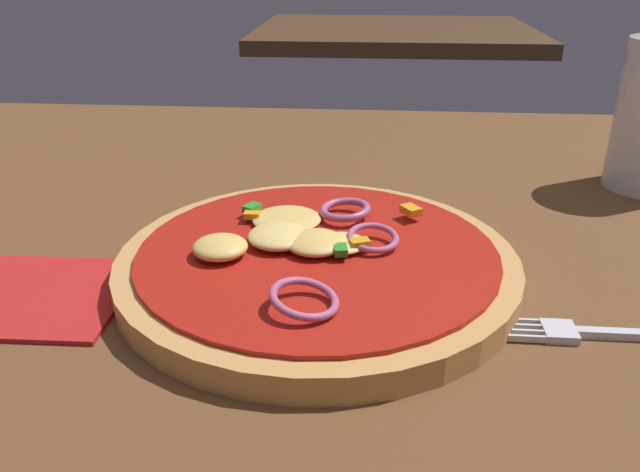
% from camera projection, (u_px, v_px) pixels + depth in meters
% --- Properties ---
extents(dining_table, '(1.47, 0.83, 0.03)m').
position_uv_depth(dining_table, '(343.00, 273.00, 0.45)').
color(dining_table, brown).
rests_on(dining_table, ground).
extents(pizza, '(0.26, 0.26, 0.03)m').
position_uv_depth(pizza, '(316.00, 262.00, 0.41)').
color(pizza, tan).
rests_on(pizza, dining_table).
extents(fork, '(0.15, 0.02, 0.01)m').
position_uv_depth(fork, '(609.00, 334.00, 0.35)').
color(fork, silver).
rests_on(fork, dining_table).
extents(napkin, '(0.15, 0.10, 0.00)m').
position_uv_depth(napkin, '(7.00, 294.00, 0.39)').
color(napkin, '#B21E1E').
rests_on(napkin, dining_table).
extents(background_table, '(0.71, 0.58, 0.03)m').
position_uv_depth(background_table, '(395.00, 34.00, 1.65)').
color(background_table, '#4C301C').
rests_on(background_table, ground).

